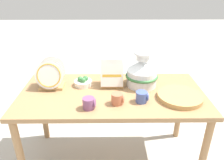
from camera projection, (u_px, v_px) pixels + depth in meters
name	position (u px, v px, depth m)	size (l,w,h in m)	color
ground_plane	(112.00, 158.00, 2.07)	(14.00, 14.00, 0.00)	#B2ADA3
display_table	(112.00, 101.00, 1.80)	(1.48, 0.72, 0.71)	#9E754C
ceramic_vase	(142.00, 72.00, 1.82)	(0.27, 0.27, 0.30)	silver
dish_rack_round_plates	(51.00, 76.00, 1.79)	(0.22, 0.19, 0.24)	tan
dish_rack_square_plates	(111.00, 77.00, 1.84)	(0.19, 0.18, 0.20)	tan
wicker_charger_stack	(180.00, 97.00, 1.66)	(0.34, 0.34, 0.04)	tan
mug_plum_glaze	(89.00, 103.00, 1.53)	(0.09, 0.09, 0.08)	#7A4770
mug_cobalt_glaze	(142.00, 97.00, 1.61)	(0.09, 0.09, 0.08)	#42569E
mug_terracotta_glaze	(118.00, 99.00, 1.59)	(0.09, 0.09, 0.08)	#B76647
fruit_bowl	(83.00, 82.00, 1.86)	(0.15, 0.15, 0.08)	white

